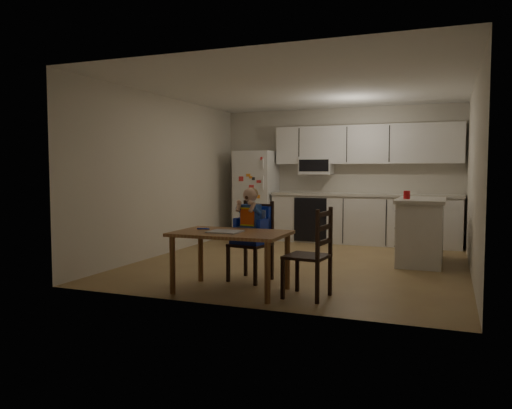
{
  "coord_description": "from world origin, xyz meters",
  "views": [
    {
      "loc": [
        1.97,
        -6.9,
        1.34
      ],
      "look_at": [
        -0.19,
        -1.34,
        0.92
      ],
      "focal_mm": 35.0,
      "sensor_mm": 36.0,
      "label": 1
    }
  ],
  "objects_px": {
    "kitchen_island": "(421,231)",
    "dining_table": "(231,240)",
    "red_cup": "(407,195)",
    "chair_side": "(315,248)",
    "refrigerator": "(256,195)",
    "chair_booster": "(252,224)"
  },
  "relations": [
    {
      "from": "chair_booster",
      "to": "refrigerator",
      "type": "bearing_deg",
      "value": 121.09
    },
    {
      "from": "red_cup",
      "to": "chair_side",
      "type": "xyz_separation_m",
      "value": [
        -0.72,
        -2.37,
        -0.45
      ]
    },
    {
      "from": "refrigerator",
      "to": "chair_booster",
      "type": "bearing_deg",
      "value": -69.47
    },
    {
      "from": "red_cup",
      "to": "kitchen_island",
      "type": "bearing_deg",
      "value": 35.49
    },
    {
      "from": "kitchen_island",
      "to": "dining_table",
      "type": "xyz_separation_m",
      "value": [
        -1.85,
        -2.54,
        0.1
      ]
    },
    {
      "from": "dining_table",
      "to": "red_cup",
      "type": "bearing_deg",
      "value": 55.39
    },
    {
      "from": "red_cup",
      "to": "chair_side",
      "type": "distance_m",
      "value": 2.51
    },
    {
      "from": "chair_booster",
      "to": "chair_side",
      "type": "distance_m",
      "value": 1.11
    },
    {
      "from": "dining_table",
      "to": "chair_booster",
      "type": "relative_size",
      "value": 1.09
    },
    {
      "from": "chair_side",
      "to": "red_cup",
      "type": "bearing_deg",
      "value": 169.83
    },
    {
      "from": "red_cup",
      "to": "dining_table",
      "type": "bearing_deg",
      "value": -124.61
    },
    {
      "from": "dining_table",
      "to": "refrigerator",
      "type": "bearing_deg",
      "value": 107.54
    },
    {
      "from": "refrigerator",
      "to": "kitchen_island",
      "type": "relative_size",
      "value": 1.35
    },
    {
      "from": "chair_side",
      "to": "dining_table",
      "type": "bearing_deg",
      "value": -80.97
    },
    {
      "from": "kitchen_island",
      "to": "dining_table",
      "type": "relative_size",
      "value": 1.02
    },
    {
      "from": "refrigerator",
      "to": "chair_booster",
      "type": "height_order",
      "value": "refrigerator"
    },
    {
      "from": "refrigerator",
      "to": "red_cup",
      "type": "height_order",
      "value": "refrigerator"
    },
    {
      "from": "chair_booster",
      "to": "chair_side",
      "type": "relative_size",
      "value": 1.19
    },
    {
      "from": "refrigerator",
      "to": "chair_side",
      "type": "relative_size",
      "value": 1.79
    },
    {
      "from": "kitchen_island",
      "to": "dining_table",
      "type": "distance_m",
      "value": 3.15
    },
    {
      "from": "chair_side",
      "to": "refrigerator",
      "type": "bearing_deg",
      "value": -144.43
    },
    {
      "from": "kitchen_island",
      "to": "red_cup",
      "type": "distance_m",
      "value": 0.57
    }
  ]
}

